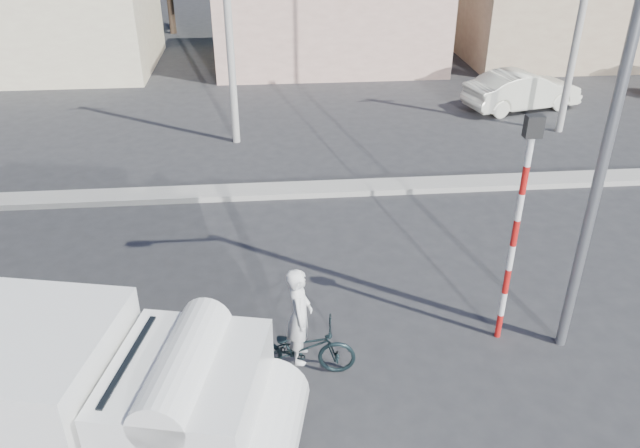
{
  "coord_description": "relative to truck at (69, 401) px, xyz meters",
  "views": [
    {
      "loc": [
        -0.97,
        -7.46,
        7.58
      ],
      "look_at": [
        0.03,
        3.82,
        1.3
      ],
      "focal_mm": 35.0,
      "sensor_mm": 36.0,
      "label": 1
    }
  ],
  "objects": [
    {
      "name": "ground_plane",
      "position": [
        3.8,
        0.99,
        -1.41
      ],
      "size": [
        120.0,
        120.0,
        0.0
      ],
      "primitive_type": "plane",
      "color": "#2A2A2D",
      "rests_on": "ground"
    },
    {
      "name": "median",
      "position": [
        3.8,
        8.99,
        -1.33
      ],
      "size": [
        40.0,
        0.8,
        0.16
      ],
      "primitive_type": "cube",
      "color": "#99968E",
      "rests_on": "ground"
    },
    {
      "name": "truck",
      "position": [
        0.0,
        0.0,
        0.0
      ],
      "size": [
        6.5,
        3.5,
        2.55
      ],
      "rotation": [
        0.0,
        0.0,
        -0.22
      ],
      "color": "black",
      "rests_on": "ground"
    },
    {
      "name": "bicycle",
      "position": [
        3.23,
        1.88,
        -0.91
      ],
      "size": [
        1.99,
        0.89,
        1.01
      ],
      "primitive_type": "imported",
      "rotation": [
        0.0,
        0.0,
        1.46
      ],
      "color": "black",
      "rests_on": "ground"
    },
    {
      "name": "cyclist",
      "position": [
        3.23,
        1.88,
        -0.51
      ],
      "size": [
        0.5,
        0.7,
        1.8
      ],
      "primitive_type": "imported",
      "rotation": [
        0.0,
        0.0,
        1.46
      ],
      "color": "white",
      "rests_on": "ground"
    },
    {
      "name": "car_cream",
      "position": [
        12.33,
        15.42,
        -0.7
      ],
      "size": [
        4.56,
        2.51,
        1.43
      ],
      "primitive_type": "imported",
      "rotation": [
        0.0,
        0.0,
        1.81
      ],
      "color": "silver",
      "rests_on": "ground"
    },
    {
      "name": "traffic_pole",
      "position": [
        7.0,
        2.49,
        1.18
      ],
      "size": [
        0.28,
        0.18,
        4.36
      ],
      "color": "red",
      "rests_on": "ground"
    },
    {
      "name": "streetlight",
      "position": [
        7.94,
        2.19,
        3.55
      ],
      "size": [
        2.34,
        0.22,
        9.0
      ],
      "color": "slate",
      "rests_on": "ground"
    },
    {
      "name": "building_row",
      "position": [
        4.9,
        22.99,
        0.72
      ],
      "size": [
        37.8,
        7.3,
        4.44
      ],
      "color": "beige",
      "rests_on": "ground"
    },
    {
      "name": "utility_poles",
      "position": [
        7.05,
        12.99,
        2.66
      ],
      "size": [
        35.4,
        0.24,
        8.0
      ],
      "color": "#99968E",
      "rests_on": "ground"
    }
  ]
}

